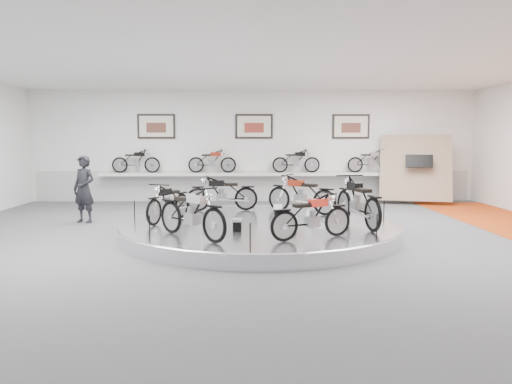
{
  "coord_description": "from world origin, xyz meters",
  "views": [
    {
      "loc": [
        -0.33,
        -11.08,
        2.22
      ],
      "look_at": [
        -0.07,
        0.6,
        1.0
      ],
      "focal_mm": 35.0,
      "sensor_mm": 36.0,
      "label": 1
    }
  ],
  "objects_px": {
    "bike_d": "(192,212)",
    "bike_e": "(312,216)",
    "display_platform": "(259,230)",
    "shelf": "(254,174)",
    "bike_b": "(222,193)",
    "bike_a": "(301,194)",
    "bike_c": "(168,202)",
    "bike_f": "(358,201)",
    "visitor": "(84,189)"
  },
  "relations": [
    {
      "from": "bike_d",
      "to": "bike_e",
      "type": "xyz_separation_m",
      "value": [
        2.34,
        -0.13,
        -0.06
      ]
    },
    {
      "from": "bike_a",
      "to": "bike_d",
      "type": "relative_size",
      "value": 0.99
    },
    {
      "from": "bike_d",
      "to": "bike_f",
      "type": "bearing_deg",
      "value": 66.71
    },
    {
      "from": "bike_e",
      "to": "bike_d",
      "type": "bearing_deg",
      "value": 151.68
    },
    {
      "from": "bike_a",
      "to": "bike_c",
      "type": "xyz_separation_m",
      "value": [
        -3.28,
        -1.26,
        -0.05
      ]
    },
    {
      "from": "display_platform",
      "to": "bike_d",
      "type": "xyz_separation_m",
      "value": [
        -1.38,
        -1.72,
        0.66
      ]
    },
    {
      "from": "bike_b",
      "to": "shelf",
      "type": "bearing_deg",
      "value": -109.72
    },
    {
      "from": "bike_b",
      "to": "display_platform",
      "type": "bearing_deg",
      "value": 107.63
    },
    {
      "from": "shelf",
      "to": "display_platform",
      "type": "bearing_deg",
      "value": -90.0
    },
    {
      "from": "shelf",
      "to": "bike_b",
      "type": "relative_size",
      "value": 6.68
    },
    {
      "from": "shelf",
      "to": "bike_a",
      "type": "bearing_deg",
      "value": -76.76
    },
    {
      "from": "bike_a",
      "to": "visitor",
      "type": "xyz_separation_m",
      "value": [
        -5.79,
        0.47,
        0.1
      ]
    },
    {
      "from": "visitor",
      "to": "bike_b",
      "type": "bearing_deg",
      "value": 24.39
    },
    {
      "from": "bike_d",
      "to": "bike_f",
      "type": "xyz_separation_m",
      "value": [
        3.56,
        1.29,
        0.05
      ]
    },
    {
      "from": "shelf",
      "to": "bike_b",
      "type": "xyz_separation_m",
      "value": [
        -0.95,
        -4.36,
        -0.22
      ]
    },
    {
      "from": "visitor",
      "to": "bike_d",
      "type": "bearing_deg",
      "value": -24.73
    },
    {
      "from": "bike_d",
      "to": "bike_e",
      "type": "bearing_deg",
      "value": 43.51
    },
    {
      "from": "shelf",
      "to": "visitor",
      "type": "relative_size",
      "value": 6.07
    },
    {
      "from": "bike_b",
      "to": "bike_d",
      "type": "distance_m",
      "value": 3.79
    },
    {
      "from": "bike_f",
      "to": "visitor",
      "type": "distance_m",
      "value": 7.26
    },
    {
      "from": "bike_f",
      "to": "bike_c",
      "type": "bearing_deg",
      "value": 68.93
    },
    {
      "from": "bike_b",
      "to": "bike_c",
      "type": "distance_m",
      "value": 2.11
    },
    {
      "from": "bike_d",
      "to": "bike_b",
      "type": "bearing_deg",
      "value": 130.26
    },
    {
      "from": "display_platform",
      "to": "bike_e",
      "type": "height_order",
      "value": "bike_e"
    },
    {
      "from": "bike_f",
      "to": "bike_d",
      "type": "bearing_deg",
      "value": 98.34
    },
    {
      "from": "bike_b",
      "to": "bike_f",
      "type": "bearing_deg",
      "value": 134.36
    },
    {
      "from": "shelf",
      "to": "bike_f",
      "type": "distance_m",
      "value": 7.17
    },
    {
      "from": "bike_d",
      "to": "bike_f",
      "type": "height_order",
      "value": "bike_f"
    },
    {
      "from": "bike_b",
      "to": "bike_e",
      "type": "distance_m",
      "value": 4.34
    },
    {
      "from": "bike_a",
      "to": "bike_c",
      "type": "bearing_deg",
      "value": 57.56
    },
    {
      "from": "display_platform",
      "to": "bike_c",
      "type": "distance_m",
      "value": 2.24
    },
    {
      "from": "bike_e",
      "to": "visitor",
      "type": "distance_m",
      "value": 6.82
    },
    {
      "from": "display_platform",
      "to": "bike_b",
      "type": "relative_size",
      "value": 3.89
    },
    {
      "from": "bike_e",
      "to": "bike_f",
      "type": "xyz_separation_m",
      "value": [
        1.22,
        1.43,
        0.11
      ]
    },
    {
      "from": "visitor",
      "to": "display_platform",
      "type": "bearing_deg",
      "value": 0.61
    },
    {
      "from": "bike_c",
      "to": "visitor",
      "type": "distance_m",
      "value": 3.06
    },
    {
      "from": "bike_a",
      "to": "bike_e",
      "type": "relative_size",
      "value": 1.12
    },
    {
      "from": "display_platform",
      "to": "bike_d",
      "type": "bearing_deg",
      "value": -128.71
    },
    {
      "from": "bike_d",
      "to": "bike_c",
      "type": "bearing_deg",
      "value": 157.43
    },
    {
      "from": "display_platform",
      "to": "shelf",
      "type": "xyz_separation_m",
      "value": [
        0.0,
        6.4,
        0.85
      ]
    },
    {
      "from": "bike_f",
      "to": "bike_e",
      "type": "bearing_deg",
      "value": 127.84
    },
    {
      "from": "display_platform",
      "to": "bike_e",
      "type": "xyz_separation_m",
      "value": [
        0.96,
        -1.85,
        0.6
      ]
    },
    {
      "from": "bike_d",
      "to": "visitor",
      "type": "height_order",
      "value": "visitor"
    },
    {
      "from": "bike_b",
      "to": "bike_c",
      "type": "xyz_separation_m",
      "value": [
        -1.19,
        -1.75,
        -0.02
      ]
    },
    {
      "from": "bike_a",
      "to": "bike_f",
      "type": "xyz_separation_m",
      "value": [
        1.04,
        -1.98,
        0.06
      ]
    },
    {
      "from": "bike_c",
      "to": "bike_e",
      "type": "bearing_deg",
      "value": 77.64
    },
    {
      "from": "bike_d",
      "to": "bike_e",
      "type": "height_order",
      "value": "bike_d"
    },
    {
      "from": "shelf",
      "to": "bike_e",
      "type": "xyz_separation_m",
      "value": [
        0.96,
        -8.25,
        -0.25
      ]
    },
    {
      "from": "shelf",
      "to": "bike_d",
      "type": "xyz_separation_m",
      "value": [
        -1.38,
        -8.12,
        -0.19
      ]
    },
    {
      "from": "shelf",
      "to": "bike_b",
      "type": "distance_m",
      "value": 4.47
    }
  ]
}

